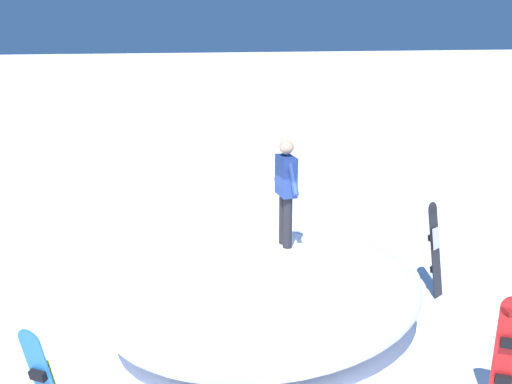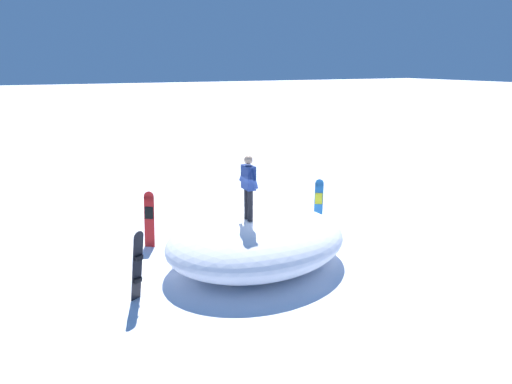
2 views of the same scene
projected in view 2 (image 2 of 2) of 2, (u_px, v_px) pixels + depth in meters
The scene contains 7 objects.
ground at pixel (268, 257), 12.98m from camera, with size 240.00×240.00×0.00m, color white.
snow_mound at pixel (257, 240), 12.34m from camera, with size 5.04×4.05×1.39m, color white.
snowboarder_standing at pixel (248, 184), 11.57m from camera, with size 0.22×1.01×1.66m.
snowboard_primary_upright at pixel (319, 203), 15.15m from camera, with size 0.45×0.48×1.60m.
snowboard_secondary_upright at pixel (149, 218), 13.62m from camera, with size 0.37×0.34×1.64m.
snowboard_tertiary_upright at pixel (138, 265), 10.37m from camera, with size 0.37×0.39×1.72m.
backpack_near at pixel (268, 219), 15.50m from camera, with size 0.52×0.47×0.45m.
Camera 2 is at (-5.63, -10.63, 5.23)m, focal length 32.67 mm.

